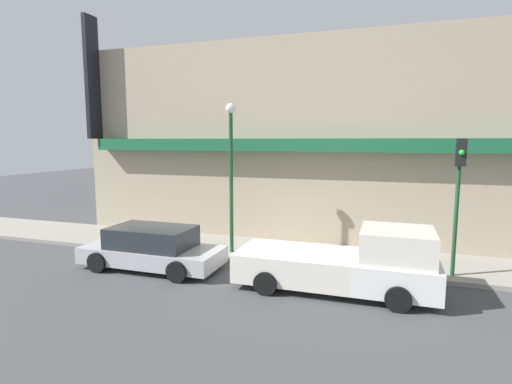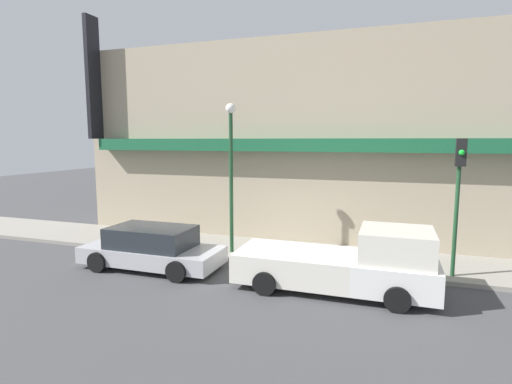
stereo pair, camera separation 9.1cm
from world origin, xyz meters
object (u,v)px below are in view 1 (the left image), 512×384
object	(u,v)px
parked_car	(152,248)
pickup_truck	(348,263)
fire_hydrant	(160,237)
street_lamp	(231,160)
traffic_light	(458,183)

from	to	relation	value
parked_car	pickup_truck	bearing A→B (deg)	0.01
fire_hydrant	parked_car	bearing A→B (deg)	-63.43
parked_car	street_lamp	bearing A→B (deg)	48.53
parked_car	street_lamp	distance (m)	4.07
parked_car	traffic_light	size ratio (longest dim) A/B	1.13
fire_hydrant	street_lamp	xyz separation A→B (m)	(3.07, -0.07, 3.06)
street_lamp	traffic_light	size ratio (longest dim) A/B	1.30
pickup_truck	street_lamp	size ratio (longest dim) A/B	1.03
street_lamp	fire_hydrant	bearing A→B (deg)	178.78
traffic_light	street_lamp	bearing A→B (deg)	177.25
fire_hydrant	traffic_light	distance (m)	10.70
pickup_truck	parked_car	distance (m)	6.34
fire_hydrant	traffic_light	bearing A→B (deg)	-2.30
parked_car	fire_hydrant	bearing A→B (deg)	116.58
pickup_truck	traffic_light	world-z (taller)	traffic_light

